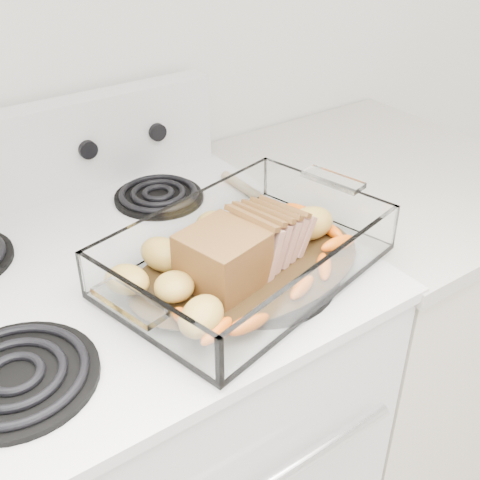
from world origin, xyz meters
TOP-DOWN VIEW (x-y plane):
  - electric_range at (0.00, 1.66)m, footprint 0.78×0.70m
  - counter_right at (0.67, 1.66)m, footprint 0.58×0.68m
  - baking_dish at (0.18, 1.51)m, footprint 0.42×0.28m
  - pork_roast at (0.16, 1.51)m, footprint 0.22×0.11m
  - roast_vegetables at (0.18, 1.55)m, footprint 0.40×0.22m
  - wooden_spoon at (0.35, 1.61)m, footprint 0.06×0.30m

SIDE VIEW (x-z plane):
  - counter_right at x=0.67m, z-range 0.00..0.93m
  - electric_range at x=0.00m, z-range -0.08..1.04m
  - wooden_spoon at x=0.35m, z-range 0.93..0.96m
  - baking_dish at x=0.18m, z-range 0.92..1.01m
  - roast_vegetables at x=0.18m, z-range 0.95..1.00m
  - pork_roast at x=0.16m, z-range 0.95..1.04m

